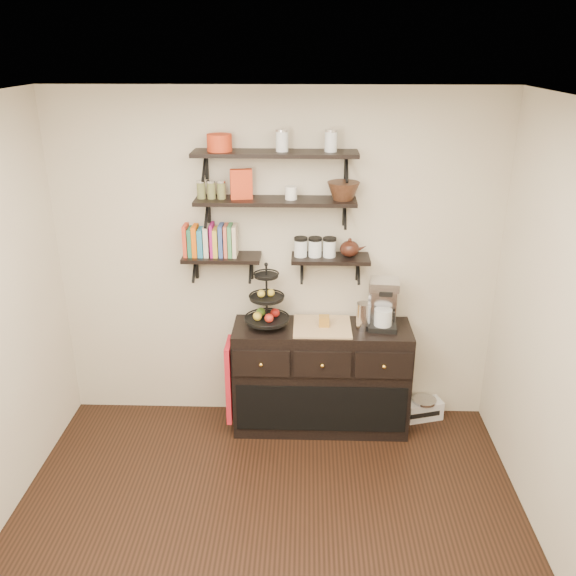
{
  "coord_description": "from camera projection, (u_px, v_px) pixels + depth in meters",
  "views": [
    {
      "loc": [
        0.23,
        -2.81,
        2.97
      ],
      "look_at": [
        0.11,
        1.15,
        1.38
      ],
      "focal_mm": 38.0,
      "sensor_mm": 36.0,
      "label": 1
    }
  ],
  "objects": [
    {
      "name": "shelf_low_left",
      "position": [
        222.0,
        258.0,
        4.71
      ],
      "size": [
        0.6,
        0.25,
        0.23
      ],
      "color": "black",
      "rests_on": "back_wall"
    },
    {
      "name": "shelf_top",
      "position": [
        275.0,
        154.0,
        4.39
      ],
      "size": [
        1.2,
        0.27,
        0.23
      ],
      "color": "black",
      "rests_on": "back_wall"
    },
    {
      "name": "red_pot",
      "position": [
        219.0,
        143.0,
        4.37
      ],
      "size": [
        0.18,
        0.18,
        0.12
      ],
      "primitive_type": "cylinder",
      "color": "red",
      "rests_on": "shelf_top"
    },
    {
      "name": "thermal_carafe",
      "position": [
        363.0,
        316.0,
        4.71
      ],
      "size": [
        0.11,
        0.11,
        0.22
      ],
      "primitive_type": "cylinder",
      "color": "silver",
      "rests_on": "sideboard"
    },
    {
      "name": "shelf_mid",
      "position": [
        275.0,
        201.0,
        4.52
      ],
      "size": [
        1.2,
        0.27,
        0.23
      ],
      "color": "black",
      "rests_on": "back_wall"
    },
    {
      "name": "shelf_low_right",
      "position": [
        330.0,
        259.0,
        4.69
      ],
      "size": [
        0.6,
        0.25,
        0.23
      ],
      "color": "black",
      "rests_on": "back_wall"
    },
    {
      "name": "ceiling",
      "position": [
        256.0,
        109.0,
        2.71
      ],
      "size": [
        3.5,
        3.5,
        0.02
      ],
      "primitive_type": "cube",
      "color": "white",
      "rests_on": "back_wall"
    },
    {
      "name": "teapot",
      "position": [
        350.0,
        247.0,
        4.65
      ],
      "size": [
        0.22,
        0.18,
        0.15
      ],
      "primitive_type": null,
      "rotation": [
        0.0,
        0.0,
        -0.17
      ],
      "color": "black",
      "rests_on": "shelf_low_right"
    },
    {
      "name": "radio",
      "position": [
        424.0,
        409.0,
        5.17
      ],
      "size": [
        0.34,
        0.25,
        0.18
      ],
      "rotation": [
        0.0,
        0.0,
        0.28
      ],
      "color": "silver",
      "rests_on": "floor"
    },
    {
      "name": "candle",
      "position": [
        324.0,
        321.0,
        4.76
      ],
      "size": [
        0.08,
        0.08,
        0.08
      ],
      "primitive_type": "cube",
      "color": "#9B6A23",
      "rests_on": "sideboard"
    },
    {
      "name": "apron",
      "position": [
        230.0,
        380.0,
        4.87
      ],
      "size": [
        0.04,
        0.28,
        0.66
      ],
      "primitive_type": "cube",
      "color": "#AC122D",
      "rests_on": "sideboard"
    },
    {
      "name": "cookbooks",
      "position": [
        213.0,
        241.0,
        4.66
      ],
      "size": [
        0.4,
        0.15,
        0.26
      ],
      "color": "red",
      "rests_on": "shelf_low_left"
    },
    {
      "name": "back_wall",
      "position": [
        277.0,
        263.0,
        4.84
      ],
      "size": [
        3.5,
        0.02,
        2.7
      ],
      "primitive_type": "cube",
      "color": "beige",
      "rests_on": "ground"
    },
    {
      "name": "coffee_maker",
      "position": [
        383.0,
        304.0,
        4.72
      ],
      "size": [
        0.24,
        0.23,
        0.4
      ],
      "rotation": [
        0.0,
        0.0,
        -0.1
      ],
      "color": "black",
      "rests_on": "sideboard"
    },
    {
      "name": "floor",
      "position": [
        264.0,
        567.0,
        3.72
      ],
      "size": [
        3.5,
        3.5,
        0.0
      ],
      "primitive_type": "plane",
      "color": "black",
      "rests_on": "ground"
    },
    {
      "name": "recipe_box",
      "position": [
        241.0,
        184.0,
        4.47
      ],
      "size": [
        0.17,
        0.09,
        0.22
      ],
      "primitive_type": "cube",
      "rotation": [
        0.0,
        0.0,
        0.18
      ],
      "color": "red",
      "rests_on": "shelf_mid"
    },
    {
      "name": "ramekins",
      "position": [
        291.0,
        193.0,
        4.49
      ],
      "size": [
        0.09,
        0.09,
        0.1
      ],
      "primitive_type": "cylinder",
      "color": "white",
      "rests_on": "shelf_mid"
    },
    {
      "name": "walnut_bowl",
      "position": [
        343.0,
        191.0,
        4.47
      ],
      "size": [
        0.24,
        0.24,
        0.13
      ],
      "primitive_type": null,
      "color": "black",
      "rests_on": "shelf_mid"
    },
    {
      "name": "glass_canisters",
      "position": [
        315.0,
        248.0,
        4.66
      ],
      "size": [
        0.32,
        0.1,
        0.13
      ],
      "color": "silver",
      "rests_on": "shelf_low_right"
    },
    {
      "name": "fruit_stand",
      "position": [
        267.0,
        306.0,
        4.73
      ],
      "size": [
        0.35,
        0.35,
        0.51
      ],
      "rotation": [
        0.0,
        0.0,
        -0.08
      ],
      "color": "black",
      "rests_on": "sideboard"
    },
    {
      "name": "sideboard",
      "position": [
        321.0,
        377.0,
        4.95
      ],
      "size": [
        1.4,
        0.5,
        0.92
      ],
      "color": "black",
      "rests_on": "floor"
    }
  ]
}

